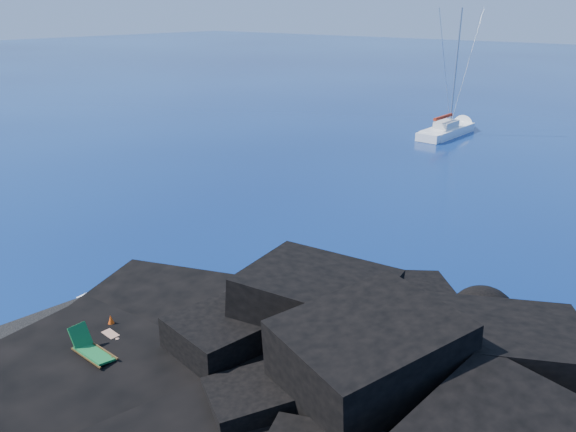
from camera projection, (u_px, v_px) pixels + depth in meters
name	position (u px, v px, depth m)	size (l,w,h in m)	color
ground	(29.00, 321.00, 22.66)	(400.00, 400.00, 0.00)	#04103E
headland	(335.00, 425.00, 17.06)	(24.00, 24.00, 3.60)	black
beach	(103.00, 357.00, 20.33)	(8.50, 6.00, 0.70)	black
surf_foam	(205.00, 313.00, 23.28)	(10.00, 8.00, 0.06)	white
sailboat	(447.00, 135.00, 55.22)	(2.38, 11.34, 11.89)	white
deck_chair	(94.00, 348.00, 19.19)	(1.83, 0.80, 1.26)	#176B30
towel	(111.00, 340.00, 20.73)	(2.09, 0.99, 0.05)	white
sunbather	(111.00, 336.00, 20.68)	(1.94, 0.48, 0.26)	tan
marker_cone	(111.00, 322.00, 21.30)	(0.41, 0.41, 0.63)	#EF4A0C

